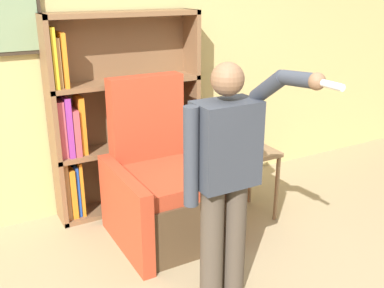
# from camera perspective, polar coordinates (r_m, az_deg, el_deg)

# --- Properties ---
(wall_back) EXTENTS (8.00, 0.11, 2.80)m
(wall_back) POSITION_cam_1_polar(r_m,az_deg,el_deg) (4.09, -9.83, 11.15)
(wall_back) COLOR tan
(wall_back) RESTS_ON ground_plane
(bookcase) EXTENTS (1.35, 0.28, 1.78)m
(bookcase) POSITION_cam_1_polar(r_m,az_deg,el_deg) (4.03, -10.02, 3.21)
(bookcase) COLOR brown
(bookcase) RESTS_ON ground_plane
(armchair) EXTENTS (0.82, 0.90, 1.29)m
(armchair) POSITION_cam_1_polar(r_m,az_deg,el_deg) (3.70, -3.70, -5.95)
(armchair) COLOR #4C3823
(armchair) RESTS_ON ground_plane
(person_standing) EXTENTS (0.54, 0.78, 1.58)m
(person_standing) POSITION_cam_1_polar(r_m,az_deg,el_deg) (2.75, 4.33, -3.91)
(person_standing) COLOR #473D33
(person_standing) RESTS_ON ground_plane
(side_table) EXTENTS (0.45, 0.45, 0.64)m
(side_table) POSITION_cam_1_polar(r_m,az_deg,el_deg) (3.95, 6.94, -2.26)
(side_table) COLOR #846647
(side_table) RESTS_ON ground_plane
(table_lamp) EXTENTS (0.23, 0.23, 0.42)m
(table_lamp) POSITION_cam_1_polar(r_m,az_deg,el_deg) (3.81, 7.20, 3.79)
(table_lamp) COLOR #4C4233
(table_lamp) RESTS_ON side_table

